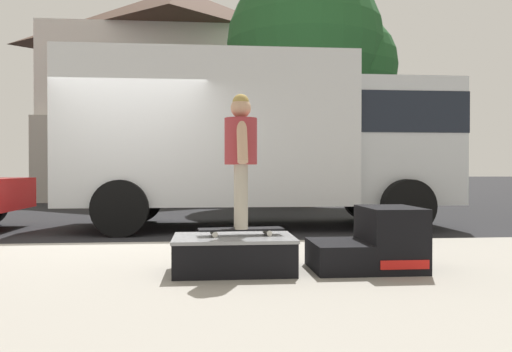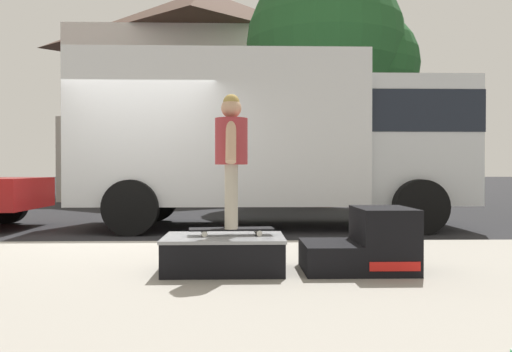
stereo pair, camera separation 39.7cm
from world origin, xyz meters
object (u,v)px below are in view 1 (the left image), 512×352
(skateboard, at_px, (241,230))
(street_tree_main, at_px, (314,50))
(box_truck, at_px, (262,135))
(kicker_ramp, at_px, (374,243))
(skate_box, at_px, (234,253))
(skater_kid, at_px, (241,149))

(skateboard, height_order, street_tree_main, street_tree_main)
(box_truck, bearing_deg, kicker_ramp, -83.24)
(skate_box, xyz_separation_m, skater_kid, (0.07, 0.04, 0.95))
(skate_box, relative_size, street_tree_main, 0.16)
(box_truck, bearing_deg, street_tree_main, 68.35)
(skate_box, height_order, street_tree_main, street_tree_main)
(skater_kid, relative_size, box_truck, 0.18)
(kicker_ramp, xyz_separation_m, box_truck, (-0.56, 4.76, 1.34))
(kicker_ramp, height_order, skater_kid, skater_kid)
(skateboard, bearing_deg, kicker_ramp, -1.74)
(skater_kid, bearing_deg, skate_box, -151.12)
(street_tree_main, bearing_deg, skateboard, -105.50)
(skate_box, relative_size, skater_kid, 0.89)
(street_tree_main, bearing_deg, skater_kid, -105.50)
(skateboard, bearing_deg, box_truck, 81.69)
(box_truck, bearing_deg, skateboard, -98.31)
(skate_box, distance_m, skater_kid, 0.95)
(skater_kid, distance_m, box_truck, 4.79)
(kicker_ramp, height_order, box_truck, box_truck)
(skateboard, relative_size, street_tree_main, 0.12)
(kicker_ramp, height_order, street_tree_main, street_tree_main)
(skateboard, relative_size, box_truck, 0.12)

